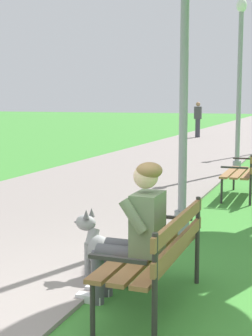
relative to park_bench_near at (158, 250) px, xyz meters
name	(u,v)px	position (x,y,z in m)	size (l,w,h in m)	color
ground_plane	(94,329)	(-0.35, -0.55, -0.51)	(120.00, 120.00, 0.00)	#3D8433
paved_path	(234,132)	(-2.82, 23.45, -0.49)	(4.38, 60.00, 0.04)	gray
park_bench_near	(158,250)	(0.00, 0.00, 0.00)	(0.55, 1.50, 0.85)	olive
park_bench_mid	(245,169)	(0.05, 5.23, 0.00)	(0.55, 1.50, 0.85)	olive
person_seated_on_near_bench	(136,228)	(-0.21, 0.01, 0.17)	(0.74, 0.49, 1.25)	#4C4C51
dog_grey	(106,256)	(-0.66, 0.42, -0.25)	(0.83, 0.36, 0.71)	gray
lamp_post_near	(184,63)	(-0.41, 2.44, 1.71)	(0.24, 0.24, 4.29)	gray
lamp_post_mid	(239,85)	(-0.52, 8.26, 1.60)	(0.24, 0.24, 4.08)	gray
pedestrian_distant	(198,120)	(-3.80, 18.79, 0.33)	(0.32, 0.22, 1.65)	#383842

